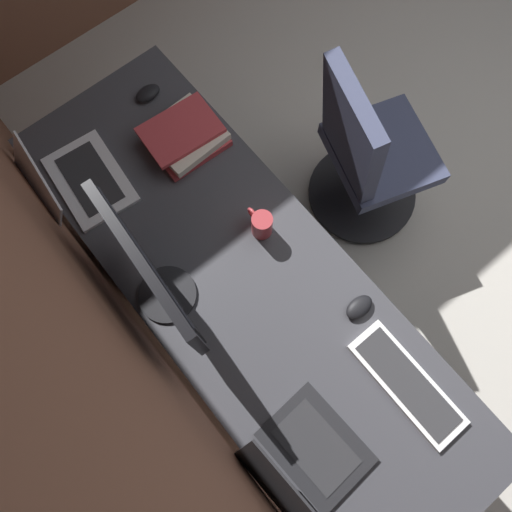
% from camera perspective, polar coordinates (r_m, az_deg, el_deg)
% --- Properties ---
extents(wall_back, '(5.09, 0.10, 2.60)m').
position_cam_1_polar(wall_back, '(1.04, -10.85, -21.98)').
color(wall_back, brown).
rests_on(wall_back, ground).
extents(desk, '(2.02, 0.69, 0.73)m').
position_cam_1_polar(desk, '(1.70, -1.30, -3.86)').
color(desk, '#38383D').
rests_on(desk, ground).
extents(drawer_pedestal, '(0.40, 0.51, 0.69)m').
position_cam_1_polar(drawer_pedestal, '(2.12, -8.97, 2.49)').
color(drawer_pedestal, '#38383D').
rests_on(drawer_pedestal, ground).
extents(monitor_primary, '(0.51, 0.20, 0.45)m').
position_cam_1_polar(monitor_primary, '(1.41, -12.35, -2.26)').
color(monitor_primary, black).
rests_on(monitor_primary, desk).
extents(laptop_leftmost, '(0.33, 0.34, 0.23)m').
position_cam_1_polar(laptop_leftmost, '(1.55, 5.59, -23.62)').
color(laptop_leftmost, black).
rests_on(laptop_leftmost, desk).
extents(laptop_left, '(0.37, 0.36, 0.21)m').
position_cam_1_polar(laptop_left, '(1.84, -21.52, 8.12)').
color(laptop_left, silver).
rests_on(laptop_left, desk).
extents(keyboard_main, '(0.42, 0.14, 0.02)m').
position_cam_1_polar(keyboard_main, '(1.65, 17.74, -14.41)').
color(keyboard_main, silver).
rests_on(keyboard_main, desk).
extents(mouse_main, '(0.06, 0.10, 0.03)m').
position_cam_1_polar(mouse_main, '(1.99, -12.91, 18.57)').
color(mouse_main, black).
rests_on(mouse_main, desk).
extents(mouse_spare, '(0.06, 0.10, 0.03)m').
position_cam_1_polar(mouse_spare, '(1.64, 12.33, -6.04)').
color(mouse_spare, black).
rests_on(mouse_spare, desk).
extents(book_stack_near, '(0.25, 0.29, 0.08)m').
position_cam_1_polar(book_stack_near, '(1.84, -8.59, 14.13)').
color(book_stack_near, '#B2383D').
rests_on(book_stack_near, desk).
extents(coffee_mug, '(0.11, 0.07, 0.11)m').
position_cam_1_polar(coffee_mug, '(1.64, 0.66, 3.83)').
color(coffee_mug, '#A53338').
rests_on(coffee_mug, desk).
extents(office_chair, '(0.56, 0.60, 0.97)m').
position_cam_1_polar(office_chair, '(2.18, 13.18, 11.33)').
color(office_chair, '#383D56').
rests_on(office_chair, ground).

